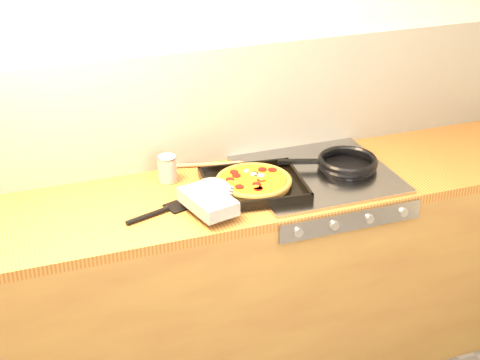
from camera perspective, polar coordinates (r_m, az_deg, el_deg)
name	(u,v)px	position (r m, az deg, el deg)	size (l,w,h in m)	color
room_shell	(192,109)	(3.07, -3.74, 5.49)	(3.20, 3.20, 3.20)	white
counter_run	(216,286)	(3.15, -1.84, -8.25)	(3.20, 0.62, 0.90)	olive
stovetop	(317,175)	(3.07, 6.02, 0.42)	(0.60, 0.56, 0.02)	#97989C
pizza_on_tray	(241,186)	(2.87, 0.05, -0.51)	(0.53, 0.44, 0.07)	black
frying_pan	(346,163)	(3.11, 8.24, 1.31)	(0.44, 0.32, 0.04)	black
tomato_can	(167,169)	(3.00, -5.67, 0.86)	(0.09, 0.09, 0.11)	maroon
juice_glass	(168,169)	(3.00, -5.64, 0.88)	(0.07, 0.07, 0.11)	#C6740B
wooden_spoon	(217,164)	(3.13, -1.79, 1.24)	(0.30, 0.11, 0.02)	#A86F47
black_spatula	(161,212)	(2.79, -6.15, -2.45)	(0.28, 0.14, 0.02)	black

